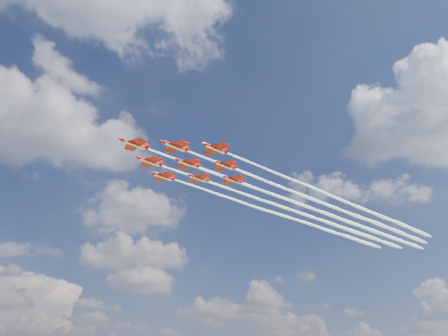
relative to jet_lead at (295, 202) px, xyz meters
The scene contains 9 objects.
jet_lead is the anchor object (origin of this frame).
jet_row2_port 11.52m from the jet_lead, 13.79° to the right, with size 136.75×56.35×2.51m.
jet_row2_starb 11.52m from the jet_lead, 56.48° to the left, with size 136.75×56.35×2.51m.
jet_row3_port 23.04m from the jet_lead, 13.79° to the right, with size 136.75×56.35×2.51m.
jet_row3_centre 18.84m from the jet_lead, 21.35° to the left, with size 136.75×56.35×2.51m.
jet_row3_starb 23.04m from the jet_lead, 56.48° to the left, with size 136.75×56.35×2.51m.
jet_row4_port 29.03m from the jet_lead, ahead, with size 136.75×56.35×2.51m.
jet_row4_starb 29.03m from the jet_lead, 34.55° to the left, with size 136.75×56.35×2.51m.
jet_tail 37.68m from the jet_lead, 21.35° to the left, with size 136.75×56.35×2.51m.
Camera 1 is at (-33.37, -121.72, 28.75)m, focal length 35.00 mm.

